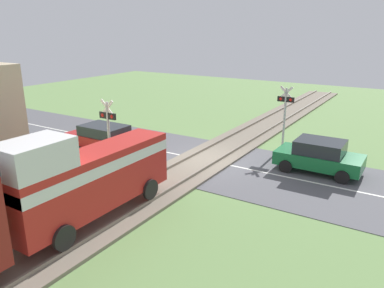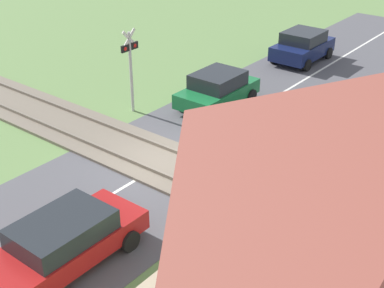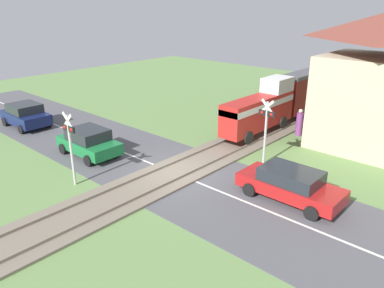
{
  "view_description": "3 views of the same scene",
  "coord_description": "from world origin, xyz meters",
  "px_view_note": "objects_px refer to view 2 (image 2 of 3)",
  "views": [
    {
      "loc": [
        -8.76,
        15.26,
        6.31
      ],
      "look_at": [
        0.0,
        1.26,
        1.2
      ],
      "focal_mm": 35.0,
      "sensor_mm": 36.0,
      "label": 1
    },
    {
      "loc": [
        11.81,
        10.6,
        9.14
      ],
      "look_at": [
        0.0,
        1.26,
        1.2
      ],
      "focal_mm": 50.0,
      "sensor_mm": 36.0,
      "label": 2
    },
    {
      "loc": [
        11.81,
        -11.8,
        7.94
      ],
      "look_at": [
        0.0,
        1.26,
        1.2
      ],
      "focal_mm": 35.0,
      "sensor_mm": 36.0,
      "label": 3
    }
  ],
  "objects_px": {
    "crossing_signal_west_approach": "(130,60)",
    "crossing_signal_east_approach": "(211,178)",
    "car_near_crossing": "(218,89)",
    "car_far_side": "(64,241)",
    "car_behind_queue": "(303,46)"
  },
  "relations": [
    {
      "from": "crossing_signal_west_approach",
      "to": "crossing_signal_east_approach",
      "type": "xyz_separation_m",
      "value": [
        5.2,
        7.84,
        0.0
      ]
    },
    {
      "from": "car_near_crossing",
      "to": "crossing_signal_west_approach",
      "type": "xyz_separation_m",
      "value": [
        2.54,
        -2.48,
        1.41
      ]
    },
    {
      "from": "car_far_side",
      "to": "car_behind_queue",
      "type": "height_order",
      "value": "car_behind_queue"
    },
    {
      "from": "car_near_crossing",
      "to": "car_far_side",
      "type": "distance_m",
      "value": 10.95
    },
    {
      "from": "car_near_crossing",
      "to": "car_far_side",
      "type": "bearing_deg",
      "value": 15.25
    },
    {
      "from": "car_near_crossing",
      "to": "crossing_signal_east_approach",
      "type": "bearing_deg",
      "value": 34.72
    },
    {
      "from": "car_behind_queue",
      "to": "crossing_signal_east_approach",
      "type": "bearing_deg",
      "value": 19.45
    },
    {
      "from": "car_behind_queue",
      "to": "crossing_signal_east_approach",
      "type": "xyz_separation_m",
      "value": [
        15.18,
        5.36,
        1.37
      ]
    },
    {
      "from": "car_far_side",
      "to": "car_behind_queue",
      "type": "distance_m",
      "value": 18.23
    },
    {
      "from": "car_far_side",
      "to": "car_behind_queue",
      "type": "xyz_separation_m",
      "value": [
        -18.01,
        -2.88,
        0.08
      ]
    },
    {
      "from": "crossing_signal_west_approach",
      "to": "car_far_side",
      "type": "bearing_deg",
      "value": 33.76
    },
    {
      "from": "car_far_side",
      "to": "crossing_signal_west_approach",
      "type": "distance_m",
      "value": 9.76
    },
    {
      "from": "crossing_signal_west_approach",
      "to": "car_behind_queue",
      "type": "bearing_deg",
      "value": 166.04
    },
    {
      "from": "car_near_crossing",
      "to": "crossing_signal_west_approach",
      "type": "relative_size",
      "value": 1.09
    },
    {
      "from": "car_near_crossing",
      "to": "crossing_signal_east_approach",
      "type": "relative_size",
      "value": 1.09
    }
  ]
}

